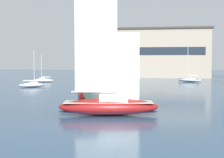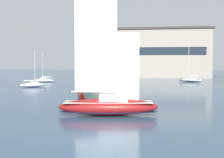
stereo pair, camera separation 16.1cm
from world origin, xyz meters
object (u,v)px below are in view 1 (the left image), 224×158
sailboat_moored_mid_channel (43,80)px  sailboat_moored_far_slip (32,85)px  sailboat_main (109,105)px  sailboat_moored_near_marina (189,80)px  tree_shore_left (88,52)px  channel_buoy (82,97)px

sailboat_moored_mid_channel → sailboat_moored_far_slip: 18.88m
sailboat_main → sailboat_moored_far_slip: 44.50m
sailboat_moored_near_marina → sailboat_moored_far_slip: bearing=-147.6°
tree_shore_left → sailboat_moored_mid_channel: bearing=-105.3°
tree_shore_left → sailboat_moored_far_slip: size_ratio=1.59×
tree_shore_left → sailboat_main: sailboat_main is taller
sailboat_main → sailboat_moored_mid_channel: (-28.72, 55.49, -0.65)m
tree_shore_left → sailboat_moored_mid_channel: size_ratio=1.65×
sailboat_moored_far_slip → tree_shore_left: bearing=85.5°
tree_shore_left → sailboat_moored_near_marina: bearing=-30.3°
sailboat_moored_far_slip → channel_buoy: sailboat_moored_far_slip is taller
sailboat_moored_far_slip → sailboat_moored_near_marina: bearing=32.4°
sailboat_moored_far_slip → sailboat_main: bearing=-56.4°
sailboat_moored_near_marina → channel_buoy: bearing=-112.7°
sailboat_moored_near_marina → sailboat_moored_mid_channel: bearing=-170.8°
sailboat_main → sailboat_moored_mid_channel: bearing=117.4°
tree_shore_left → sailboat_moored_far_slip: tree_shore_left is taller
sailboat_main → channel_buoy: sailboat_main is taller
tree_shore_left → channel_buoy: size_ratio=7.27×
tree_shore_left → sailboat_moored_far_slip: 48.07m
sailboat_moored_mid_channel → channel_buoy: size_ratio=4.41×
sailboat_main → channel_buoy: bearing=118.2°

